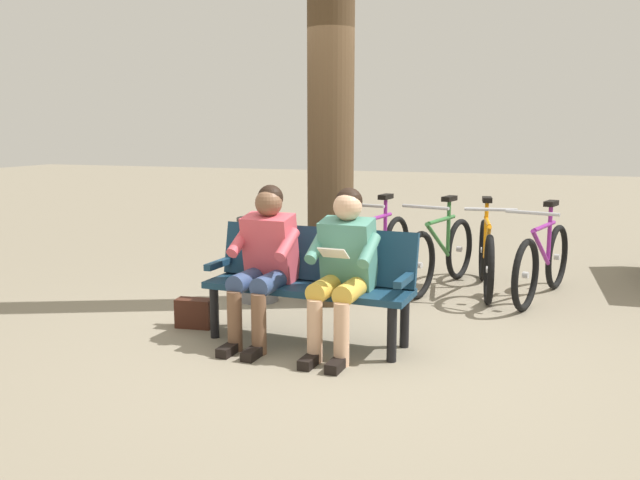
% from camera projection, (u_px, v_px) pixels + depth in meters
% --- Properties ---
extents(ground_plane, '(40.00, 40.00, 0.00)m').
position_uv_depth(ground_plane, '(341.00, 342.00, 5.11)').
color(ground_plane, gray).
extents(bench, '(1.63, 0.57, 0.87)m').
position_uv_depth(bench, '(311.00, 276.00, 5.10)').
color(bench, navy).
rests_on(bench, ground).
extents(person_reading, '(0.51, 0.78, 1.20)m').
position_uv_depth(person_reading, '(343.00, 263.00, 4.80)').
color(person_reading, '#4C8C7A').
rests_on(person_reading, ground).
extents(person_companion, '(0.51, 0.78, 1.20)m').
position_uv_depth(person_companion, '(264.00, 256.00, 5.04)').
color(person_companion, '#D84C59').
rests_on(person_companion, ground).
extents(handbag, '(0.31, 0.17, 0.24)m').
position_uv_depth(handbag, '(195.00, 313.00, 5.47)').
color(handbag, '#3F1E14').
rests_on(handbag, ground).
extents(tree_trunk, '(0.43, 0.43, 4.14)m').
position_uv_depth(tree_trunk, '(331.00, 78.00, 5.95)').
color(tree_trunk, '#4C3823').
rests_on(tree_trunk, ground).
extents(litter_bin, '(0.39, 0.39, 0.80)m').
position_uv_depth(litter_bin, '(258.00, 259.00, 6.28)').
color(litter_bin, slate).
rests_on(litter_bin, ground).
extents(bicycle_orange, '(0.60, 1.63, 0.94)m').
position_uv_depth(bicycle_orange, '(542.00, 262.00, 6.34)').
color(bicycle_orange, black).
rests_on(bicycle_orange, ground).
extents(bicycle_green, '(0.48, 1.67, 0.94)m').
position_uv_depth(bicycle_green, '(486.00, 256.00, 6.65)').
color(bicycle_green, black).
rests_on(bicycle_green, ground).
extents(bicycle_red, '(0.58, 1.64, 0.94)m').
position_uv_depth(bicycle_red, '(441.00, 254.00, 6.77)').
color(bicycle_red, black).
rests_on(bicycle_red, ground).
extents(bicycle_silver, '(0.49, 1.66, 0.94)m').
position_uv_depth(bicycle_silver, '(378.00, 250.00, 6.95)').
color(bicycle_silver, black).
rests_on(bicycle_silver, ground).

